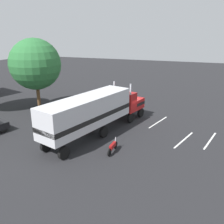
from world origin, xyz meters
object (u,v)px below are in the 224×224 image
object	(u,v)px
person_bystander	(90,116)
tree_left	(35,64)
motorcycle	(113,147)
semi_truck	(95,110)

from	to	relation	value
person_bystander	tree_left	distance (m)	10.50
motorcycle	tree_left	size ratio (longest dim) A/B	0.23
person_bystander	semi_truck	bearing A→B (deg)	-144.06
person_bystander	tree_left	size ratio (longest dim) A/B	0.18
person_bystander	tree_left	xyz separation A→B (m)	(2.83, 8.79, 4.99)
motorcycle	tree_left	world-z (taller)	tree_left
semi_truck	motorcycle	xyz separation A→B (m)	(-3.01, -2.88, -2.04)
tree_left	person_bystander	bearing A→B (deg)	-107.82
semi_truck	person_bystander	xyz separation A→B (m)	(2.45, 1.78, -1.63)
semi_truck	tree_left	distance (m)	12.29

